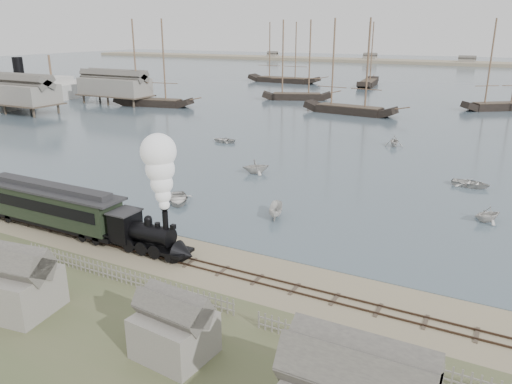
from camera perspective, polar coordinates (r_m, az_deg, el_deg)
The scene contains 26 objects.
ground at distance 39.75m, azimuth -1.09°, elevation -8.18°, with size 600.00×600.00×0.00m, color tan.
harbor_water at distance 202.65m, azimuth 23.37°, elevation 11.72°, with size 600.00×336.00×0.06m, color #475665.
rail_track at distance 38.18m, azimuth -2.56°, elevation -9.29°, with size 120.00×1.80×0.16m.
picket_fence_west at distance 38.21m, azimuth -15.04°, elevation -10.00°, with size 19.00×0.10×1.20m, color gray, non-canonical shape.
picket_fence_east at distance 29.88m, azimuth 13.89°, elevation -18.61°, with size 15.00×0.10×1.20m, color gray, non-canonical shape.
shed_left at distance 37.22m, azimuth -25.49°, elevation -12.06°, with size 5.00×4.00×4.10m, color gray, non-canonical shape.
shed_mid at distance 30.19m, azimuth -9.19°, elevation -17.84°, with size 4.00×3.50×3.60m, color gray, non-canonical shape.
western_wharf at distance 118.12m, azimuth -25.03°, elevation 9.88°, with size 36.00×56.00×8.00m, color gray, non-canonical shape.
far_spit at distance 282.23m, azimuth 24.97°, elevation 12.93°, with size 500.00×20.00×1.80m, color #9D8F72.
locomotive at distance 40.15m, azimuth -11.28°, elevation -1.34°, with size 7.78×2.90×9.70m.
passenger_coach at distance 49.12m, azimuth -22.30°, elevation -1.34°, with size 15.67×3.02×3.80m.
beached_dinghy at distance 46.05m, azimuth -13.12°, elevation -4.34°, with size 3.71×2.65×0.77m, color beige.
steamship at distance 134.03m, azimuth -25.34°, elevation 11.35°, with size 51.61×8.60×11.29m, color beige, non-canonical shape.
rowboat_0 at distance 53.39m, azimuth -8.93°, elevation -0.78°, with size 4.40×3.14×0.91m, color beige.
rowboat_1 at distance 63.57m, azimuth -0.01°, elevation 2.96°, with size 3.46×2.99×1.83m, color beige.
rowboat_2 at distance 48.79m, azimuth 2.23°, elevation -2.17°, with size 3.29×1.24×1.27m, color beige.
rowboat_3 at distance 63.30m, azimuth 23.34°, elevation 0.92°, with size 4.24×3.03×0.88m, color beige.
rowboat_4 at distance 52.49m, azimuth 24.96°, elevation -2.28°, with size 2.93×2.53×1.54m, color beige.
rowboat_6 at distance 81.67m, azimuth -3.70°, elevation 5.97°, with size 3.76×2.69×0.78m, color beige.
rowboat_7 at distance 81.48m, azimuth 15.52°, elevation 5.64°, with size 3.23×2.78×1.70m, color beige.
schooner_0 at distance 122.43m, azimuth -11.95°, elevation 14.22°, with size 19.54×4.51×20.00m, color black, non-canonical shape.
schooner_1 at distance 131.55m, azimuth 4.77°, elevation 14.79°, with size 17.76×4.10×20.00m, color black, non-canonical shape.
schooner_2 at distance 110.49m, azimuth 10.89°, elevation 13.90°, with size 20.51×4.73×20.00m, color black, non-canonical shape.
schooner_3 at distance 126.30m, azimuth 26.58°, elevation 12.86°, with size 16.99×3.92×20.00m, color black, non-canonical shape.
schooner_6 at distance 175.52m, azimuth 3.20°, elevation 15.64°, with size 25.73×5.94×20.00m, color black, non-canonical shape.
schooner_7 at distance 168.40m, azimuth 12.91°, elevation 15.13°, with size 20.90×4.82×20.00m, color black, non-canonical shape.
Camera 1 is at (17.31, -31.14, 17.62)m, focal length 35.00 mm.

